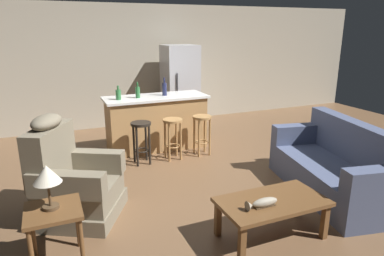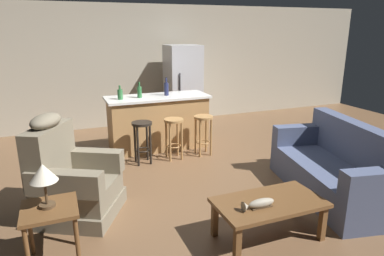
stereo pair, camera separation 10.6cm
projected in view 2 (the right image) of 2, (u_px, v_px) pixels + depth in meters
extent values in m
plane|color=brown|center=(185.00, 175.00, 5.05)|extent=(12.00, 12.00, 0.00)
cube|color=#A89E89|center=(134.00, 66.00, 7.48)|extent=(12.00, 0.05, 2.60)
cube|color=brown|center=(269.00, 203.00, 3.44)|extent=(1.10, 0.60, 0.04)
cube|color=brown|center=(237.00, 245.00, 3.11)|extent=(0.06, 0.06, 0.38)
cube|color=brown|center=(322.00, 223.00, 3.46)|extent=(0.06, 0.06, 0.38)
cube|color=brown|center=(215.00, 219.00, 3.54)|extent=(0.06, 0.06, 0.38)
cube|color=brown|center=(292.00, 202.00, 3.89)|extent=(0.06, 0.06, 0.38)
cube|color=#4C3823|center=(261.00, 207.00, 3.31)|extent=(0.22, 0.07, 0.01)
ellipsoid|color=#9E937F|center=(261.00, 203.00, 3.30)|extent=(0.28, 0.09, 0.09)
cone|color=#9E937F|center=(246.00, 206.00, 3.24)|extent=(0.06, 0.10, 0.10)
cube|color=#4C5675|center=(329.00, 187.00, 4.46)|extent=(1.20, 2.03, 0.20)
cube|color=#4C5675|center=(331.00, 172.00, 4.40)|extent=(1.20, 2.03, 0.22)
cube|color=#4C5675|center=(357.00, 144.00, 4.35)|extent=(0.57, 1.90, 0.52)
cube|color=#4C5675|center=(380.00, 183.00, 3.52)|extent=(0.86, 0.36, 0.28)
cube|color=#4C5675|center=(301.00, 134.00, 5.13)|extent=(0.86, 0.36, 0.28)
cube|color=#756B56|center=(81.00, 207.00, 3.97)|extent=(1.14, 1.14, 0.18)
cube|color=#756B56|center=(79.00, 191.00, 3.91)|extent=(1.06, 1.05, 0.24)
cube|color=#756B56|center=(50.00, 154.00, 3.82)|extent=(0.57, 0.78, 0.64)
ellipsoid|color=#756B56|center=(46.00, 121.00, 3.72)|extent=(0.45, 0.53, 0.16)
cube|color=#756B56|center=(90.00, 160.00, 4.16)|extent=(0.79, 0.54, 0.26)
cube|color=#756B56|center=(65.00, 183.00, 3.53)|extent=(0.79, 0.54, 0.26)
cube|color=brown|center=(49.00, 209.00, 3.04)|extent=(0.48, 0.48, 0.04)
cylinder|color=brown|center=(28.00, 255.00, 2.87)|extent=(0.04, 0.04, 0.52)
cylinder|color=brown|center=(78.00, 244.00, 3.01)|extent=(0.04, 0.04, 0.52)
cylinder|color=brown|center=(30.00, 230.00, 3.23)|extent=(0.04, 0.04, 0.52)
cylinder|color=brown|center=(75.00, 221.00, 3.37)|extent=(0.04, 0.04, 0.52)
cylinder|color=#4C3823|center=(47.00, 205.00, 3.04)|extent=(0.14, 0.14, 0.03)
cylinder|color=#4C3823|center=(46.00, 192.00, 3.01)|extent=(0.02, 0.02, 0.22)
cone|color=beige|center=(43.00, 173.00, 2.95)|extent=(0.24, 0.24, 0.16)
cube|color=#AD7F4C|center=(158.00, 123.00, 6.13)|extent=(1.71, 0.63, 0.91)
cube|color=silver|center=(158.00, 97.00, 6.00)|extent=(1.80, 0.70, 0.04)
cylinder|color=black|center=(142.00, 123.00, 5.35)|extent=(0.32, 0.32, 0.04)
torus|color=black|center=(143.00, 150.00, 5.47)|extent=(0.23, 0.23, 0.02)
cylinder|color=black|center=(138.00, 147.00, 5.32)|extent=(0.04, 0.04, 0.64)
cylinder|color=black|center=(150.00, 145.00, 5.39)|extent=(0.04, 0.04, 0.64)
cylinder|color=black|center=(135.00, 143.00, 5.50)|extent=(0.04, 0.04, 0.64)
cylinder|color=black|center=(147.00, 141.00, 5.57)|extent=(0.04, 0.04, 0.64)
cylinder|color=#A87A47|center=(174.00, 120.00, 5.54)|extent=(0.32, 0.32, 0.04)
torus|color=#A87A47|center=(174.00, 146.00, 5.66)|extent=(0.23, 0.23, 0.02)
cylinder|color=#A87A47|center=(170.00, 143.00, 5.51)|extent=(0.04, 0.04, 0.64)
cylinder|color=#A87A47|center=(182.00, 141.00, 5.58)|extent=(0.04, 0.04, 0.64)
cylinder|color=#A87A47|center=(166.00, 139.00, 5.69)|extent=(0.04, 0.04, 0.64)
cylinder|color=#A87A47|center=(178.00, 138.00, 5.76)|extent=(0.04, 0.04, 0.64)
cylinder|color=#A87A47|center=(203.00, 117.00, 5.73)|extent=(0.32, 0.32, 0.04)
torus|color=#A87A47|center=(203.00, 142.00, 5.85)|extent=(0.23, 0.23, 0.02)
cylinder|color=#A87A47|center=(200.00, 139.00, 5.70)|extent=(0.04, 0.04, 0.64)
cylinder|color=#A87A47|center=(211.00, 137.00, 5.77)|extent=(0.04, 0.04, 0.64)
cylinder|color=#A87A47|center=(196.00, 136.00, 5.88)|extent=(0.04, 0.04, 0.64)
cylinder|color=#A87A47|center=(206.00, 134.00, 5.95)|extent=(0.04, 0.04, 0.64)
cube|color=#B7B7BC|center=(183.00, 87.00, 7.41)|extent=(0.70, 0.66, 1.76)
cylinder|color=#333338|center=(180.00, 85.00, 7.00)|extent=(0.02, 0.02, 0.50)
cylinder|color=#23284C|center=(166.00, 89.00, 6.03)|extent=(0.08, 0.08, 0.22)
cylinder|color=#23284C|center=(166.00, 80.00, 5.98)|extent=(0.03, 0.03, 0.09)
cylinder|color=#2D6B38|center=(120.00, 94.00, 5.69)|extent=(0.09, 0.09, 0.16)
cylinder|color=#2D6B38|center=(120.00, 87.00, 5.66)|extent=(0.03, 0.03, 0.07)
cylinder|color=#2D6B38|center=(140.00, 92.00, 5.83)|extent=(0.08, 0.08, 0.19)
cylinder|color=#2D6B38|center=(139.00, 84.00, 5.79)|extent=(0.03, 0.03, 0.08)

